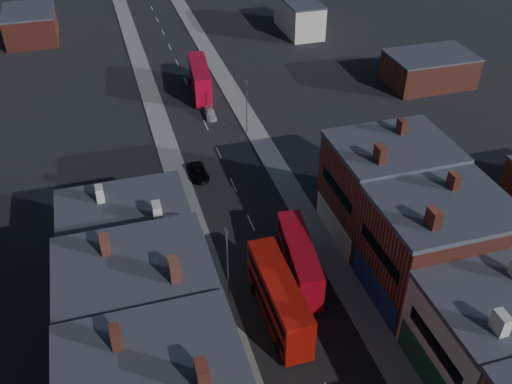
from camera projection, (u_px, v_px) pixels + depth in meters
pavement_west at (180, 184)px, 71.95m from camera, size 3.00×200.00×0.12m
pavement_east at (277, 168)px, 74.95m from camera, size 3.00×200.00×0.12m
lamp_post_2 at (227, 258)px, 53.99m from camera, size 0.25×0.70×8.12m
lamp_post_3 at (247, 104)px, 79.70m from camera, size 0.25×0.70×8.12m
bus_0 at (279, 298)px, 52.49m from camera, size 3.01×11.72×5.06m
bus_1 at (299, 260)px, 56.99m from camera, size 3.75×10.92×4.62m
bus_2 at (200, 79)px, 91.29m from camera, size 3.80×11.73×4.98m
car_2 at (198, 172)px, 73.08m from camera, size 2.28×4.66×1.28m
car_3 at (210, 114)px, 86.11m from camera, size 1.73×3.84×1.09m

